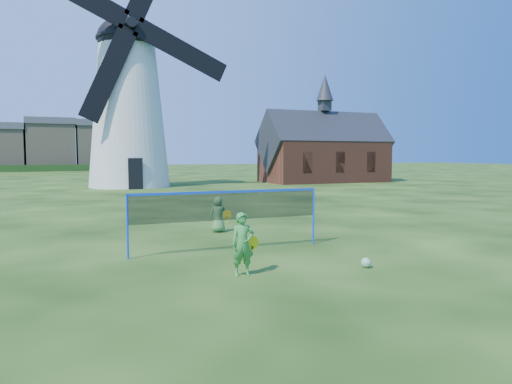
{
  "coord_description": "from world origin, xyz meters",
  "views": [
    {
      "loc": [
        -4.47,
        -10.7,
        2.46
      ],
      "look_at": [
        0.2,
        0.5,
        1.5
      ],
      "focal_mm": 33.07,
      "sensor_mm": 36.0,
      "label": 1
    }
  ],
  "objects": [
    {
      "name": "ground",
      "position": [
        0.0,
        0.0,
        0.0
      ],
      "size": [
        220.0,
        220.0,
        0.0
      ],
      "primitive_type": "plane",
      "color": "black",
      "rests_on": "ground"
    },
    {
      "name": "windmill",
      "position": [
        0.53,
        26.68,
        6.43
      ],
      "size": [
        14.31,
        6.11,
        18.96
      ],
      "color": "white",
      "rests_on": "ground"
    },
    {
      "name": "chapel",
      "position": [
        17.86,
        26.68,
        2.74
      ],
      "size": [
        11.5,
        5.58,
        9.72
      ],
      "color": "brown",
      "rests_on": "ground"
    },
    {
      "name": "badminton_net",
      "position": [
        -0.54,
        0.59,
        1.14
      ],
      "size": [
        5.05,
        0.05,
        1.55
      ],
      "color": "blue",
      "rests_on": "ground"
    },
    {
      "name": "player_girl",
      "position": [
        -1.08,
        -1.88,
        0.65
      ],
      "size": [
        0.67,
        0.37,
        1.3
      ],
      "rotation": [
        0.0,
        0.0,
        -0.1
      ],
      "color": "green",
      "rests_on": "ground"
    },
    {
      "name": "player_boy",
      "position": [
        0.15,
        3.48,
        0.57
      ],
      "size": [
        0.66,
        0.45,
        1.14
      ],
      "rotation": [
        0.0,
        0.0,
        3.02
      ],
      "color": "#529146",
      "rests_on": "ground"
    },
    {
      "name": "play_ball",
      "position": [
        1.64,
        -2.29,
        0.11
      ],
      "size": [
        0.22,
        0.22,
        0.22
      ],
      "primitive_type": "sphere",
      "color": "green",
      "rests_on": "ground"
    }
  ]
}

